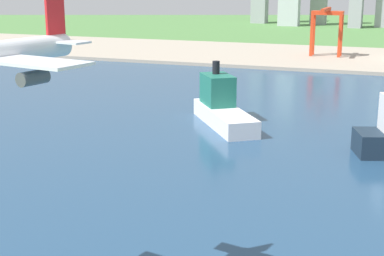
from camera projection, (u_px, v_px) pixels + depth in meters
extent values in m
plane|color=#4E8041|center=(286.00, 111.00, 271.39)|extent=(2400.00, 2400.00, 0.00)
cube|color=navy|center=(253.00, 144.00, 216.91)|extent=(840.00, 360.00, 0.15)
cube|color=#A99D8B|center=(337.00, 58.00, 443.53)|extent=(840.00, 140.00, 2.50)
cube|color=red|center=(55.00, 21.00, 102.47)|extent=(1.35, 4.26, 9.54)
cube|color=white|center=(57.00, 41.00, 103.36)|extent=(13.54, 6.46, 0.36)
cylinder|color=#4C4F54|center=(33.00, 78.00, 86.53)|extent=(3.15, 5.30, 2.19)
cube|color=white|center=(225.00, 117.00, 242.46)|extent=(39.41, 47.97, 6.95)
cube|color=#1E6B59|center=(218.00, 90.00, 249.42)|extent=(19.32, 20.92, 12.86)
cylinder|color=black|center=(216.00, 67.00, 249.46)|extent=(3.15, 3.15, 5.56)
cube|color=red|center=(312.00, 36.00, 441.22)|extent=(2.20, 2.20, 31.00)
cube|color=red|center=(340.00, 36.00, 434.16)|extent=(2.20, 2.20, 31.00)
cube|color=red|center=(313.00, 35.00, 448.48)|extent=(2.20, 2.20, 31.00)
cube|color=red|center=(341.00, 36.00, 441.42)|extent=(2.20, 2.20, 31.00)
cube|color=red|center=(328.00, 13.00, 437.13)|extent=(23.25, 10.00, 2.80)
cube|color=red|center=(326.00, 10.00, 428.22)|extent=(2.60, 36.23, 2.60)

